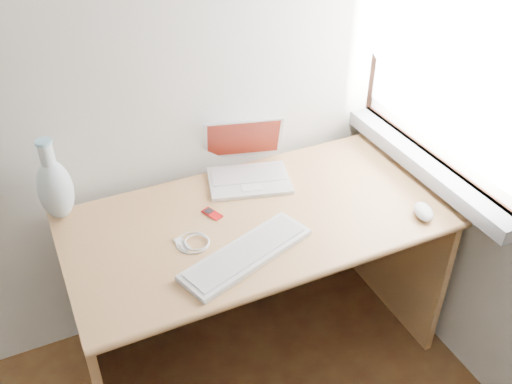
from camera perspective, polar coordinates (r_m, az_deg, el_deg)
name	(u,v)px	position (r m, az deg, el deg)	size (l,w,h in m)	color
window	(453,44)	(2.14, 19.10, 13.84)	(0.11, 0.99, 1.10)	white
desk	(248,246)	(2.26, -0.84, -5.46)	(1.38, 0.69, 0.73)	tan
laptop	(245,166)	(2.25, -1.14, 2.59)	(0.36, 0.34, 0.21)	white
external_keyboard	(247,254)	(1.89, -0.94, -6.20)	(0.50, 0.29, 0.02)	white
mouse	(423,211)	(2.15, 16.40, -1.88)	(0.07, 0.11, 0.04)	white
ipod	(212,214)	(2.08, -4.41, -2.18)	(0.06, 0.09, 0.01)	#AA0B0D
cable_coil	(193,243)	(1.96, -6.33, -5.06)	(0.12, 0.12, 0.01)	white
remote	(183,244)	(1.96, -7.36, -5.22)	(0.03, 0.08, 0.01)	white
vase	(55,187)	(2.11, -19.48, 0.45)	(0.12, 0.12, 0.32)	silver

